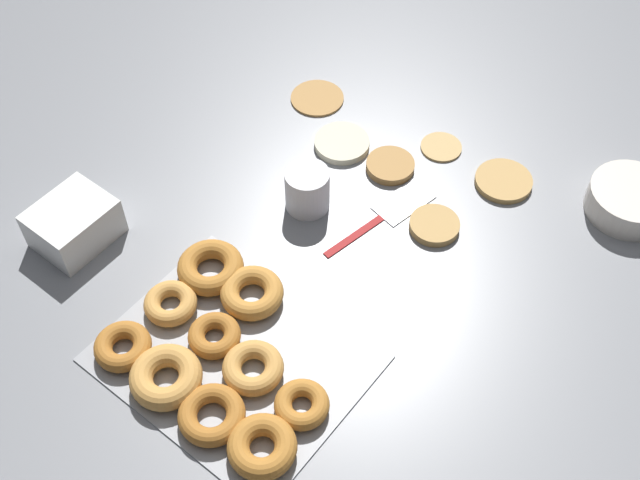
{
  "coord_description": "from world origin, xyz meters",
  "views": [
    {
      "loc": [
        0.55,
        -0.79,
        1.11
      ],
      "look_at": [
        0.02,
        -0.12,
        0.04
      ],
      "focal_mm": 45.0,
      "sensor_mm": 36.0,
      "label": 1
    }
  ],
  "objects_px": {
    "pancake_0": "(434,225)",
    "spatula": "(393,209)",
    "pancake_2": "(317,97)",
    "pancake_3": "(441,146)",
    "pancake_4": "(391,166)",
    "pancake_5": "(504,181)",
    "paper_cup": "(307,189)",
    "donut_tray": "(218,352)",
    "pancake_1": "(342,143)",
    "container_stack": "(74,224)",
    "batter_bowl": "(630,200)"
  },
  "relations": [
    {
      "from": "spatula",
      "to": "pancake_0",
      "type": "bearing_deg",
      "value": -71.05
    },
    {
      "from": "pancake_2",
      "to": "batter_bowl",
      "type": "bearing_deg",
      "value": 10.2
    },
    {
      "from": "pancake_3",
      "to": "pancake_4",
      "type": "relative_size",
      "value": 0.87
    },
    {
      "from": "pancake_5",
      "to": "spatula",
      "type": "relative_size",
      "value": 0.43
    },
    {
      "from": "container_stack",
      "to": "spatula",
      "type": "relative_size",
      "value": 0.55
    },
    {
      "from": "batter_bowl",
      "to": "paper_cup",
      "type": "distance_m",
      "value": 0.58
    },
    {
      "from": "container_stack",
      "to": "pancake_3",
      "type": "bearing_deg",
      "value": 56.75
    },
    {
      "from": "pancake_0",
      "to": "paper_cup",
      "type": "bearing_deg",
      "value": -155.5
    },
    {
      "from": "pancake_0",
      "to": "pancake_4",
      "type": "height_order",
      "value": "same"
    },
    {
      "from": "pancake_4",
      "to": "donut_tray",
      "type": "distance_m",
      "value": 0.51
    },
    {
      "from": "pancake_1",
      "to": "pancake_2",
      "type": "distance_m",
      "value": 0.14
    },
    {
      "from": "pancake_3",
      "to": "spatula",
      "type": "height_order",
      "value": "pancake_3"
    },
    {
      "from": "paper_cup",
      "to": "pancake_0",
      "type": "bearing_deg",
      "value": 24.5
    },
    {
      "from": "pancake_0",
      "to": "paper_cup",
      "type": "xyz_separation_m",
      "value": [
        -0.21,
        -0.1,
        0.03
      ]
    },
    {
      "from": "pancake_2",
      "to": "donut_tray",
      "type": "bearing_deg",
      "value": -66.0
    },
    {
      "from": "pancake_0",
      "to": "pancake_5",
      "type": "distance_m",
      "value": 0.18
    },
    {
      "from": "pancake_5",
      "to": "paper_cup",
      "type": "height_order",
      "value": "paper_cup"
    },
    {
      "from": "pancake_2",
      "to": "batter_bowl",
      "type": "distance_m",
      "value": 0.64
    },
    {
      "from": "pancake_5",
      "to": "paper_cup",
      "type": "relative_size",
      "value": 1.29
    },
    {
      "from": "pancake_3",
      "to": "pancake_5",
      "type": "height_order",
      "value": "pancake_5"
    },
    {
      "from": "pancake_1",
      "to": "donut_tray",
      "type": "relative_size",
      "value": 0.27
    },
    {
      "from": "pancake_1",
      "to": "pancake_3",
      "type": "xyz_separation_m",
      "value": [
        0.16,
        0.11,
        -0.0
      ]
    },
    {
      "from": "pancake_2",
      "to": "pancake_5",
      "type": "bearing_deg",
      "value": 4.31
    },
    {
      "from": "pancake_4",
      "to": "container_stack",
      "type": "height_order",
      "value": "container_stack"
    },
    {
      "from": "donut_tray",
      "to": "container_stack",
      "type": "xyz_separation_m",
      "value": [
        -0.36,
        0.03,
        0.02
      ]
    },
    {
      "from": "pancake_1",
      "to": "paper_cup",
      "type": "xyz_separation_m",
      "value": [
        0.04,
        -0.16,
        0.03
      ]
    },
    {
      "from": "pancake_5",
      "to": "batter_bowl",
      "type": "xyz_separation_m",
      "value": [
        0.21,
        0.08,
        0.02
      ]
    },
    {
      "from": "pancake_2",
      "to": "spatula",
      "type": "bearing_deg",
      "value": -27.06
    },
    {
      "from": "pancake_1",
      "to": "pancake_2",
      "type": "height_order",
      "value": "pancake_1"
    },
    {
      "from": "pancake_0",
      "to": "pancake_4",
      "type": "distance_m",
      "value": 0.16
    },
    {
      "from": "batter_bowl",
      "to": "paper_cup",
      "type": "relative_size",
      "value": 1.82
    },
    {
      "from": "pancake_5",
      "to": "spatula",
      "type": "xyz_separation_m",
      "value": [
        -0.12,
        -0.18,
        -0.0
      ]
    },
    {
      "from": "donut_tray",
      "to": "batter_bowl",
      "type": "xyz_separation_m",
      "value": [
        0.37,
        0.69,
        0.01
      ]
    },
    {
      "from": "pancake_3",
      "to": "paper_cup",
      "type": "xyz_separation_m",
      "value": [
        -0.11,
        -0.27,
        0.04
      ]
    },
    {
      "from": "pancake_0",
      "to": "spatula",
      "type": "bearing_deg",
      "value": -172.26
    },
    {
      "from": "spatula",
      "to": "paper_cup",
      "type": "bearing_deg",
      "value": 134.49
    },
    {
      "from": "batter_bowl",
      "to": "pancake_0",
      "type": "bearing_deg",
      "value": -134.81
    },
    {
      "from": "pancake_1",
      "to": "container_stack",
      "type": "bearing_deg",
      "value": -115.88
    },
    {
      "from": "container_stack",
      "to": "spatula",
      "type": "bearing_deg",
      "value": 44.65
    },
    {
      "from": "pancake_2",
      "to": "pancake_1",
      "type": "bearing_deg",
      "value": -32.22
    },
    {
      "from": "pancake_1",
      "to": "spatula",
      "type": "relative_size",
      "value": 0.44
    },
    {
      "from": "pancake_4",
      "to": "container_stack",
      "type": "bearing_deg",
      "value": -125.25
    },
    {
      "from": "pancake_2",
      "to": "paper_cup",
      "type": "distance_m",
      "value": 0.29
    },
    {
      "from": "pancake_1",
      "to": "batter_bowl",
      "type": "relative_size",
      "value": 0.71
    },
    {
      "from": "paper_cup",
      "to": "spatula",
      "type": "distance_m",
      "value": 0.16
    },
    {
      "from": "paper_cup",
      "to": "spatula",
      "type": "height_order",
      "value": "paper_cup"
    },
    {
      "from": "batter_bowl",
      "to": "spatula",
      "type": "distance_m",
      "value": 0.42
    },
    {
      "from": "pancake_4",
      "to": "spatula",
      "type": "xyz_separation_m",
      "value": [
        0.06,
        -0.08,
        -0.01
      ]
    },
    {
      "from": "pancake_1",
      "to": "paper_cup",
      "type": "relative_size",
      "value": 1.3
    },
    {
      "from": "donut_tray",
      "to": "container_stack",
      "type": "bearing_deg",
      "value": 175.82
    }
  ]
}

